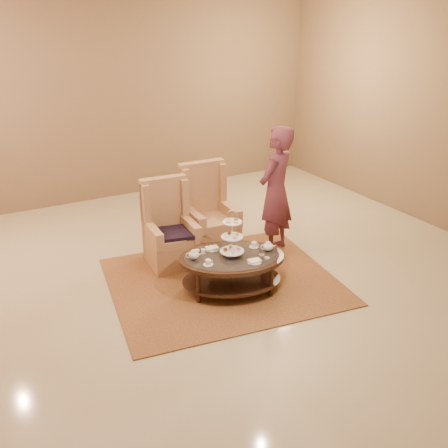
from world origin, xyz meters
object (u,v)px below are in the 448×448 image
armchair_left (170,235)px  person (276,191)px  tea_table (232,262)px  armchair_right (208,220)px

armchair_left → person: size_ratio=0.64×
tea_table → armchair_right: armchair_right is taller
armchair_left → armchair_right: bearing=18.5°
armchair_left → armchair_right: size_ratio=0.94×
tea_table → armchair_left: (-0.36, 1.10, 0.01)m
armchair_left → person: 1.61m
armchair_left → person: (1.47, -0.40, 0.52)m
person → armchair_right: bearing=-64.6°
armchair_right → person: bearing=-35.0°
tea_table → person: person is taller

